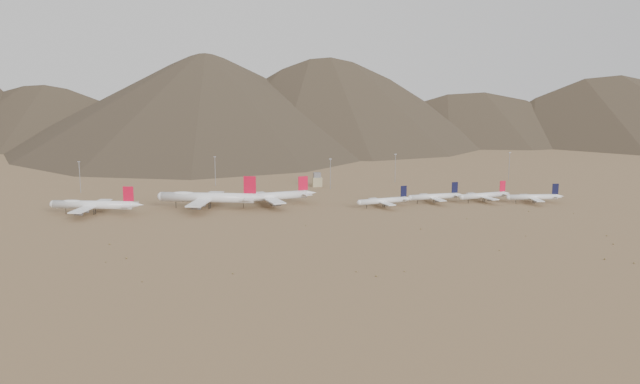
{
  "coord_description": "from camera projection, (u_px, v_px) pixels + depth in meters",
  "views": [
    {
      "loc": [
        -42.33,
        -404.78,
        84.15
      ],
      "look_at": [
        19.69,
        30.0,
        10.37
      ],
      "focal_mm": 35.0,
      "sensor_mm": 36.0,
      "label": 1
    }
  ],
  "objects": [
    {
      "name": "mast_centre",
      "position": [
        330.0,
        172.0,
        521.19
      ],
      "size": [
        2.0,
        0.6,
        25.7
      ],
      "color": "gray",
      "rests_on": "ground"
    },
    {
      "name": "mountain_ridge",
      "position": [
        250.0,
        55.0,
        1268.83
      ],
      "size": [
        4400.0,
        1000.0,
        300.0
      ],
      "color": "#4D412E",
      "rests_on": "ground"
    },
    {
      "name": "desert_scrub",
      "position": [
        409.0,
        251.0,
        322.49
      ],
      "size": [
        390.15,
        161.05,
        0.82
      ],
      "color": "brown",
      "rests_on": "ground"
    },
    {
      "name": "mast_west",
      "position": [
        215.0,
        169.0,
        538.03
      ],
      "size": [
        2.0,
        0.6,
        25.7
      ],
      "color": "gray",
      "rests_on": "ground"
    },
    {
      "name": "narrowbody_d",
      "position": [
        534.0,
        197.0,
        457.88
      ],
      "size": [
        43.73,
        31.43,
        14.42
      ],
      "rotation": [
        0.0,
        0.0,
        -0.06
      ],
      "color": "white",
      "rests_on": "ground"
    },
    {
      "name": "widebody_east",
      "position": [
        270.0,
        196.0,
        447.93
      ],
      "size": [
        65.91,
        52.03,
        20.02
      ],
      "rotation": [
        0.0,
        0.0,
        0.26
      ],
      "color": "white",
      "rests_on": "ground"
    },
    {
      "name": "narrowbody_b",
      "position": [
        435.0,
        196.0,
        459.32
      ],
      "size": [
        44.79,
        32.6,
        14.86
      ],
      "rotation": [
        0.0,
        0.0,
        0.15
      ],
      "color": "white",
      "rests_on": "ground"
    },
    {
      "name": "narrowbody_c",
      "position": [
        484.0,
        195.0,
        463.72
      ],
      "size": [
        44.34,
        32.68,
        14.91
      ],
      "rotation": [
        0.0,
        0.0,
        0.24
      ],
      "color": "white",
      "rests_on": "ground"
    },
    {
      "name": "control_tower",
      "position": [
        317.0,
        180.0,
        535.47
      ],
      "size": [
        8.0,
        8.0,
        12.0
      ],
      "color": "tan",
      "rests_on": "ground"
    },
    {
      "name": "mast_east",
      "position": [
        395.0,
        167.0,
        557.23
      ],
      "size": [
        2.0,
        0.6,
        25.7
      ],
      "color": "gray",
      "rests_on": "ground"
    },
    {
      "name": "widebody_centre",
      "position": [
        208.0,
        197.0,
        436.78
      ],
      "size": [
        77.64,
        61.21,
        23.53
      ],
      "rotation": [
        0.0,
        0.0,
        -0.25
      ],
      "color": "white",
      "rests_on": "ground"
    },
    {
      "name": "ground",
      "position": [
        297.0,
        215.0,
        415.02
      ],
      "size": [
        3000.0,
        3000.0,
        0.0
      ],
      "primitive_type": "plane",
      "color": "#A17E53",
      "rests_on": "ground"
    },
    {
      "name": "narrowbody_a",
      "position": [
        384.0,
        201.0,
        442.96
      ],
      "size": [
        43.05,
        31.74,
        14.48
      ],
      "rotation": [
        0.0,
        0.0,
        0.25
      ],
      "color": "white",
      "rests_on": "ground"
    },
    {
      "name": "mast_far_east",
      "position": [
        509.0,
        165.0,
        572.27
      ],
      "size": [
        2.0,
        0.6,
        25.7
      ],
      "color": "gray",
      "rests_on": "ground"
    },
    {
      "name": "mast_far_west",
      "position": [
        80.0,
        175.0,
        501.57
      ],
      "size": [
        2.0,
        0.6,
        25.7
      ],
      "color": "gray",
      "rests_on": "ground"
    },
    {
      "name": "widebody_west",
      "position": [
        93.0,
        205.0,
        417.28
      ],
      "size": [
        64.05,
        50.32,
        19.31
      ],
      "rotation": [
        0.0,
        0.0,
        -0.22
      ],
      "color": "white",
      "rests_on": "ground"
    }
  ]
}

